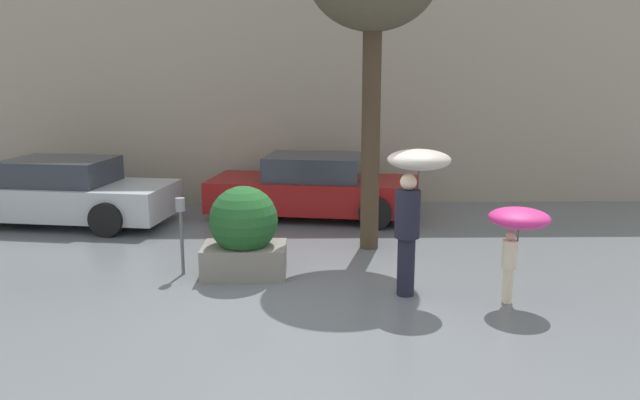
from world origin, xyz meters
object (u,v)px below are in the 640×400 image
Objects in this scene: planter_box at (244,232)px; person_adult at (414,189)px; person_child at (518,225)px; parked_car_far at (62,193)px; parking_meter at (181,219)px; parked_car_near at (314,188)px.

person_adult reaches higher than planter_box.
parked_car_far is (-7.65, 4.61, -0.46)m from person_child.
person_adult is 3.49m from parking_meter.
parked_car_far is at bearing 139.72° from planter_box.
person_adult reaches higher than parked_car_near.
parking_meter is (3.04, -3.32, 0.24)m from parked_car_far.
parked_car_far is (-6.35, 4.24, -0.87)m from person_adult.
parked_car_far reaches higher than person_child.
person_adult is 4.93m from parked_car_near.
parking_meter is (-3.31, 0.92, -0.63)m from person_adult.
planter_box is 1.06× the size of person_child.
planter_box is 0.30× the size of parked_car_near.
planter_box reaches higher than parked_car_far.
planter_box is at bearing 138.54° from person_adult.
parked_car_near is 5.09m from parked_car_far.
parked_car_far is 4.51m from parking_meter.
parking_meter is (-2.02, -3.76, 0.24)m from parked_car_near.
parked_car_far is at bearing 124.84° from person_adult.
person_adult reaches higher than parked_car_far.
person_child reaches higher than parking_meter.
person_adult is at bearing -19.99° from planter_box.
parked_car_far is 3.91× the size of parking_meter.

